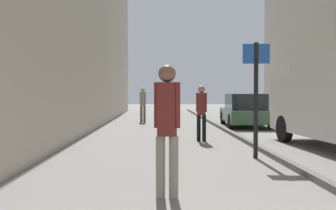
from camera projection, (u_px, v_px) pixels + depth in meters
The scene contains 7 objects.
ground_plane at pixel (187, 135), 13.71m from camera, with size 80.00×80.00×0.00m, color gray.
kerb_strip at pixel (232, 133), 13.75m from camera, with size 0.16×40.00×0.12m, color #615F5B.
pedestrian_main_foreground at pixel (167, 122), 5.39m from camera, with size 0.36×0.25×1.85m.
pedestrian_mid_block at pixel (201, 109), 11.88m from camera, with size 0.32×0.25×1.70m.
pedestrian_far_crossing at pixel (143, 102), 19.76m from camera, with size 0.33×0.27×1.76m.
parked_car at pixel (245, 110), 17.34m from camera, with size 2.02×4.29×1.45m.
street_sign_post at pixel (256, 90), 8.74m from camera, with size 0.60×0.10×2.60m.
Camera 1 is at (-1.04, -1.65, 1.46)m, focal length 41.69 mm.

